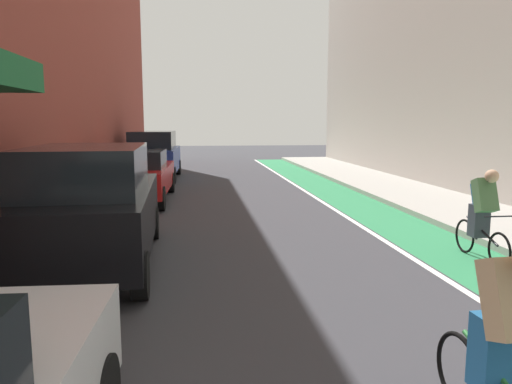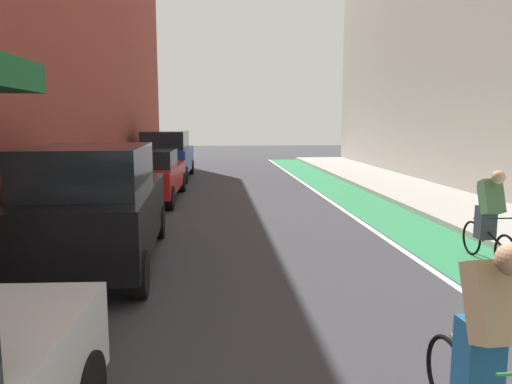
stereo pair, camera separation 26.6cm
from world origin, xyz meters
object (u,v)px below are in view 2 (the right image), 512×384
Objects in this scene: parked_suv_blue at (167,154)px; parked_suv_black at (95,204)px; parked_sedan_red at (149,175)px; cyclist_mid at (489,214)px; cyclist_lead at (488,348)px.

parked_suv_black is at bearing -89.98° from parked_suv_blue.
cyclist_mid is at bearing -47.69° from parked_sedan_red.
parked_sedan_red is 2.74× the size of cyclist_lead.
cyclist_lead is at bearing -52.55° from parked_suv_black.
cyclist_mid is (6.51, -7.15, 0.06)m from parked_sedan_red.
cyclist_lead is at bearing -71.86° from parked_sedan_red.
parked_suv_black is 6.30m from cyclist_lead.
cyclist_lead is at bearing -120.54° from cyclist_mid.
parked_suv_blue reaches higher than cyclist_mid.
parked_suv_black is 0.99× the size of parked_sedan_red.
cyclist_mid is at bearing 59.46° from cyclist_lead.
parked_suv_blue reaches higher than cyclist_lead.
parked_suv_blue is (-0.00, 12.35, -0.00)m from parked_suv_black.
parked_suv_black is 1.00× the size of parked_suv_blue.
parked_suv_blue reaches higher than parked_sedan_red.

